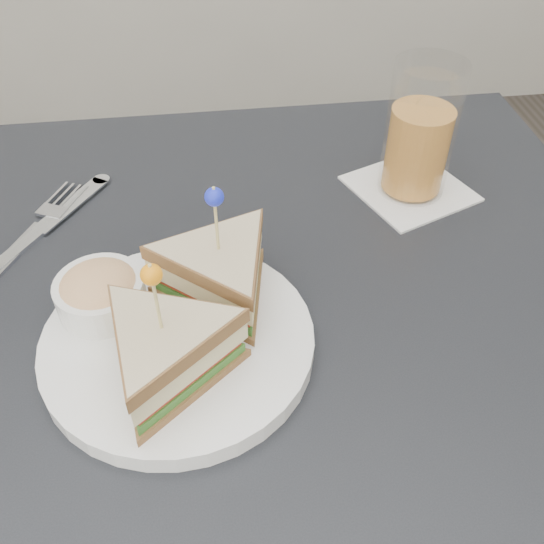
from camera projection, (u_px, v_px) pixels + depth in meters
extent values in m
cube|color=black|center=(263.00, 329.00, 0.58)|extent=(0.80, 0.80, 0.03)
cylinder|color=black|center=(42.00, 341.00, 1.05)|extent=(0.04, 0.04, 0.72)
cylinder|color=black|center=(430.00, 303.00, 1.12)|extent=(0.04, 0.04, 0.72)
cylinder|color=white|center=(179.00, 344.00, 0.54)|extent=(0.28, 0.28, 0.01)
cylinder|color=white|center=(178.00, 337.00, 0.53)|extent=(0.28, 0.28, 0.00)
cylinder|color=#E2CE81|center=(157.00, 303.00, 0.44)|extent=(0.00, 0.00, 0.08)
sphere|color=orange|center=(151.00, 275.00, 0.42)|extent=(0.02, 0.02, 0.02)
cylinder|color=#E2CE81|center=(216.00, 224.00, 0.50)|extent=(0.00, 0.00, 0.08)
sphere|color=#1C2AD3|center=(214.00, 197.00, 0.48)|extent=(0.02, 0.02, 0.02)
cylinder|color=white|center=(101.00, 297.00, 0.54)|extent=(0.09, 0.09, 0.04)
ellipsoid|color=#E0B772|center=(99.00, 287.00, 0.53)|extent=(0.08, 0.08, 0.03)
cube|color=silver|center=(2.00, 266.00, 0.62)|extent=(0.07, 0.13, 0.00)
cube|color=silver|center=(52.00, 212.00, 0.68)|extent=(0.04, 0.03, 0.00)
cube|color=white|center=(14.00, 253.00, 0.63)|extent=(0.06, 0.08, 0.01)
cube|color=white|center=(71.00, 204.00, 0.69)|extent=(0.08, 0.10, 0.00)
cylinder|color=white|center=(101.00, 180.00, 0.72)|extent=(0.03, 0.03, 0.00)
cube|color=white|center=(409.00, 189.00, 0.71)|extent=(0.16, 0.16, 0.00)
cylinder|color=#CE873A|center=(417.00, 149.00, 0.68)|extent=(0.09, 0.09, 0.10)
cylinder|color=white|center=(421.00, 130.00, 0.66)|extent=(0.10, 0.10, 0.15)
cube|color=white|center=(426.00, 108.00, 0.66)|extent=(0.03, 0.03, 0.02)
cube|color=white|center=(418.00, 122.00, 0.64)|extent=(0.02, 0.02, 0.02)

